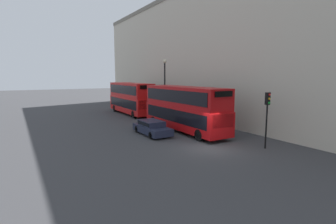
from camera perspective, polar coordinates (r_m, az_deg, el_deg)
ground_plane at (r=20.20m, az=9.16°, el=-7.63°), size 200.00×200.00×0.00m
building_facade at (r=24.75m, az=22.65°, el=14.59°), size 1.10×80.00×16.42m
bus_leading at (r=25.44m, az=3.43°, el=1.14°), size 2.59×11.30×4.34m
bus_second_in_queue at (r=37.25m, az=-8.10°, el=3.23°), size 2.59×10.48×4.39m
car_dark_sedan at (r=24.13m, az=-3.54°, el=-3.30°), size 1.89×4.64×1.31m
traffic_light at (r=20.43m, az=20.81°, el=0.70°), size 0.30×0.36×4.17m
street_lamp at (r=32.71m, az=-0.71°, el=6.32°), size 0.44×0.44×7.39m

